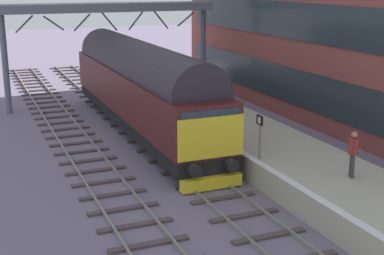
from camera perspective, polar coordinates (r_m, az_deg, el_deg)
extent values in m
plane|color=slate|center=(22.58, -0.33, -4.58)|extent=(140.00, 140.00, 0.00)
cube|color=gray|center=(22.31, -2.04, -4.64)|extent=(0.07, 60.00, 0.15)
cube|color=gray|center=(22.82, 1.34, -4.16)|extent=(0.07, 60.00, 0.15)
cube|color=#473D3B|center=(17.21, 8.06, -11.17)|extent=(2.50, 0.26, 0.09)
cube|color=#473D3B|center=(18.48, 5.48, -9.16)|extent=(2.50, 0.26, 0.09)
cube|color=#473D3B|center=(19.81, 3.26, -7.39)|extent=(2.50, 0.26, 0.09)
cube|color=#473D3B|center=(21.17, 1.35, -5.84)|extent=(2.50, 0.26, 0.09)
cube|color=#473D3B|center=(22.57, -0.33, -4.47)|extent=(2.50, 0.26, 0.09)
cube|color=#473D3B|center=(23.99, -1.80, -3.26)|extent=(2.50, 0.26, 0.09)
cube|color=#473D3B|center=(25.44, -3.11, -2.19)|extent=(2.50, 0.26, 0.09)
cube|color=#473D3B|center=(26.91, -4.27, -1.23)|extent=(2.50, 0.26, 0.09)
cube|color=#473D3B|center=(28.39, -5.31, -0.37)|extent=(2.50, 0.26, 0.09)
cube|color=#473D3B|center=(29.89, -6.24, 0.41)|extent=(2.50, 0.26, 0.09)
cube|color=#473D3B|center=(31.41, -7.09, 1.10)|extent=(2.50, 0.26, 0.09)
cube|color=#473D3B|center=(32.93, -7.86, 1.74)|extent=(2.50, 0.26, 0.09)
cube|color=#473D3B|center=(34.46, -8.56, 2.32)|extent=(2.50, 0.26, 0.09)
cube|color=#473D3B|center=(36.00, -9.20, 2.85)|extent=(2.50, 0.26, 0.09)
cube|color=#473D3B|center=(37.54, -9.79, 3.33)|extent=(2.50, 0.26, 0.09)
cube|color=#473D3B|center=(39.10, -10.33, 3.78)|extent=(2.50, 0.26, 0.09)
cube|color=#473D3B|center=(40.65, -10.83, 4.19)|extent=(2.50, 0.26, 0.09)
cube|color=#473D3B|center=(42.22, -11.30, 4.57)|extent=(2.50, 0.26, 0.09)
cube|color=#473D3B|center=(43.78, -11.73, 4.92)|extent=(2.50, 0.26, 0.09)
cube|color=#473D3B|center=(45.35, -12.13, 5.25)|extent=(2.50, 0.26, 0.09)
cube|color=#473D3B|center=(46.93, -12.51, 5.56)|extent=(2.50, 0.26, 0.09)
cube|color=#473D3B|center=(48.51, -12.86, 5.85)|extent=(2.50, 0.26, 0.09)
cube|color=#473D3B|center=(50.09, -13.19, 6.11)|extent=(2.50, 0.26, 0.09)
cube|color=gray|center=(21.40, -11.08, -5.81)|extent=(0.07, 60.00, 0.15)
cube|color=gray|center=(21.70, -7.36, -5.34)|extent=(0.07, 60.00, 0.15)
cube|color=#4A3B3E|center=(16.62, -4.52, -12.08)|extent=(2.50, 0.26, 0.09)
cube|color=#4A3B3E|center=(17.82, -5.95, -10.15)|extent=(2.50, 0.26, 0.09)
cube|color=#4A3B3E|center=(19.04, -7.18, -8.46)|extent=(2.50, 0.26, 0.09)
cube|color=#4A3B3E|center=(20.29, -8.26, -6.97)|extent=(2.50, 0.26, 0.09)
cube|color=#4A3B3E|center=(21.55, -9.20, -5.65)|extent=(2.50, 0.26, 0.09)
cube|color=#4A3B3E|center=(22.83, -10.04, -4.48)|extent=(2.50, 0.26, 0.09)
cube|color=#4A3B3E|center=(24.12, -10.78, -3.43)|extent=(2.50, 0.26, 0.09)
cube|color=#4A3B3E|center=(25.43, -11.44, -2.49)|extent=(2.50, 0.26, 0.09)
cube|color=#4A3B3E|center=(26.74, -12.04, -1.64)|extent=(2.50, 0.26, 0.09)
cube|color=#4A3B3E|center=(28.06, -12.59, -0.87)|extent=(2.50, 0.26, 0.09)
cube|color=#4A3B3E|center=(29.39, -13.08, -0.17)|extent=(2.50, 0.26, 0.09)
cube|color=#4A3B3E|center=(30.72, -13.53, 0.47)|extent=(2.50, 0.26, 0.09)
cube|color=#4A3B3E|center=(32.06, -13.95, 1.06)|extent=(2.50, 0.26, 0.09)
cube|color=#4A3B3E|center=(33.40, -14.33, 1.60)|extent=(2.50, 0.26, 0.09)
cube|color=#4A3B3E|center=(34.75, -14.68, 2.09)|extent=(2.50, 0.26, 0.09)
cube|color=#4A3B3E|center=(36.10, -15.00, 2.55)|extent=(2.50, 0.26, 0.09)
cube|color=#4A3B3E|center=(37.46, -15.31, 2.98)|extent=(2.50, 0.26, 0.09)
cube|color=#4A3B3E|center=(38.81, -15.59, 3.38)|extent=(2.50, 0.26, 0.09)
cube|color=#4A3B3E|center=(40.17, -15.85, 3.75)|extent=(2.50, 0.26, 0.09)
cube|color=#4A3B3E|center=(41.54, -16.09, 4.09)|extent=(2.50, 0.26, 0.09)
cube|color=#4A3B3E|center=(42.90, -16.32, 4.42)|extent=(2.50, 0.26, 0.09)
cube|color=#4A3B3E|center=(44.27, -16.54, 4.72)|extent=(2.50, 0.26, 0.09)
cube|color=#4A3B3E|center=(45.63, -16.74, 5.01)|extent=(2.50, 0.26, 0.09)
cube|color=#4A3B3E|center=(47.00, -16.93, 5.28)|extent=(2.50, 0.26, 0.09)
cube|color=#4A3B3E|center=(48.38, -17.11, 5.53)|extent=(2.50, 0.26, 0.09)
cube|color=#4A3B3E|center=(49.75, -17.29, 5.77)|extent=(2.50, 0.26, 0.09)
cube|color=#A8A691|center=(23.95, 7.67, -2.29)|extent=(4.00, 44.00, 1.00)
cube|color=silver|center=(22.95, 3.71, -1.64)|extent=(0.30, 44.00, 0.01)
cube|color=#28333B|center=(30.94, 10.18, 4.37)|extent=(0.06, 26.35, 1.98)
cube|color=#28333B|center=(30.49, 10.50, 10.91)|extent=(0.06, 26.35, 1.98)
cube|color=black|center=(28.22, -5.36, 1.16)|extent=(2.56, 17.28, 0.60)
cube|color=#491A19|center=(27.93, -5.43, 3.85)|extent=(2.70, 17.28, 2.10)
cylinder|color=#28222B|center=(27.71, -5.50, 6.34)|extent=(2.56, 15.90, 2.57)
cube|color=yellow|center=(20.07, 2.01, -1.08)|extent=(2.65, 0.08, 1.58)
cube|color=#232D3D|center=(19.89, 2.00, 0.94)|extent=(2.38, 0.04, 0.64)
cube|color=#232D3D|center=(28.30, -2.79, 4.67)|extent=(0.04, 12.10, 0.44)
cylinder|color=black|center=(19.94, 0.26, -4.51)|extent=(0.48, 0.35, 0.48)
cylinder|color=black|center=(20.53, 4.13, -3.95)|extent=(0.48, 0.35, 0.48)
cube|color=yellow|center=(20.57, 2.03, -5.77)|extent=(2.43, 0.36, 0.47)
cylinder|color=black|center=(21.86, 0.30, -3.81)|extent=(1.64, 1.04, 1.04)
cylinder|color=black|center=(22.82, -0.78, -2.98)|extent=(1.64, 1.04, 1.04)
cylinder|color=black|center=(23.80, -1.77, -2.21)|extent=(1.64, 1.04, 1.04)
cylinder|color=black|center=(32.93, -7.94, 2.59)|extent=(1.64, 1.04, 1.04)
cylinder|color=black|center=(33.97, -8.42, 2.96)|extent=(1.64, 1.04, 1.04)
cylinder|color=black|center=(35.01, -8.87, 3.31)|extent=(1.64, 1.04, 1.04)
cylinder|color=slate|center=(20.76, 7.11, -1.05)|extent=(0.08, 0.08, 1.73)
cube|color=black|center=(20.57, 7.10, 0.77)|extent=(0.05, 0.44, 0.36)
cube|color=white|center=(20.56, 7.03, 0.76)|extent=(0.01, 0.20, 0.24)
cylinder|color=#36363D|center=(19.61, 16.45, -3.92)|extent=(0.13, 0.13, 0.84)
cylinder|color=#36363D|center=(19.79, 16.31, -3.73)|extent=(0.13, 0.13, 0.84)
cylinder|color=maroon|center=(19.49, 16.53, -1.88)|extent=(0.45, 0.45, 0.56)
sphere|color=#8D674D|center=(19.38, 16.62, -0.72)|extent=(0.22, 0.22, 0.22)
cylinder|color=maroon|center=(19.30, 16.68, -2.07)|extent=(0.09, 0.09, 0.52)
cylinder|color=maroon|center=(19.69, 16.38, -1.70)|extent=(0.09, 0.09, 0.52)
cylinder|color=slate|center=(33.41, -18.94, 6.22)|extent=(0.36, 0.36, 5.77)
cylinder|color=slate|center=(36.39, 1.16, 7.71)|extent=(0.36, 0.36, 5.77)
cube|color=slate|center=(34.08, -8.68, 12.32)|extent=(12.87, 2.00, 0.50)
cylinder|color=slate|center=(33.27, -17.14, 10.30)|extent=(1.09, 0.10, 1.03)
cylinder|color=slate|center=(33.47, -14.26, 10.52)|extent=(1.18, 0.10, 0.91)
cylinder|color=slate|center=(33.76, -11.42, 10.73)|extent=(1.08, 0.10, 1.04)
cylinder|color=slate|center=(34.13, -8.63, 10.90)|extent=(0.96, 0.10, 1.15)
cylinder|color=slate|center=(34.57, -5.90, 11.04)|extent=(0.98, 0.10, 1.13)
cylinder|color=slate|center=(35.09, -3.24, 11.16)|extent=(0.97, 0.10, 1.14)
cylinder|color=slate|center=(35.68, -0.67, 11.25)|extent=(1.18, 0.10, 0.92)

